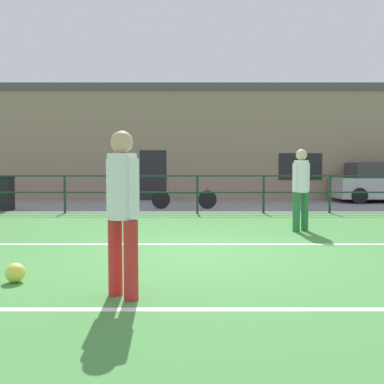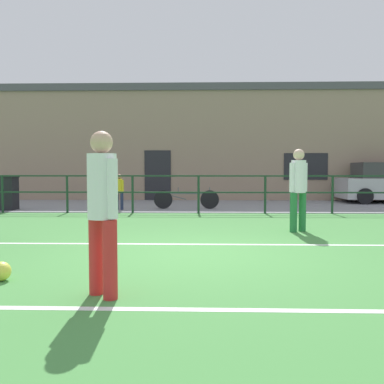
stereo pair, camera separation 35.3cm
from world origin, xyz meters
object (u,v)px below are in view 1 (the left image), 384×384
player_striker (121,204)px  player_winger (300,185)px  soccer_ball_match (14,273)px  spectator_child (116,190)px  parked_car_red (383,183)px  bicycle_parked_0 (183,199)px  trash_bin_0 (0,193)px

player_striker → player_winger: bearing=-80.9°
soccer_ball_match → spectator_child: spectator_child is taller
parked_car_red → bicycle_parked_0: 8.33m
player_winger → trash_bin_0: 9.46m
spectator_child → parked_car_red: 10.47m
bicycle_parked_0 → spectator_child: bearing=-169.6°
player_winger → spectator_child: bearing=103.6°
player_striker → bicycle_parked_0: size_ratio=0.82×
player_striker → trash_bin_0: bearing=-17.5°
parked_car_red → bicycle_parked_0: bearing=-160.5°
player_winger → spectator_child: size_ratio=1.55×
trash_bin_0 → player_striker: bearing=-59.6°
soccer_ball_match → spectator_child: bearing=91.9°
soccer_ball_match → trash_bin_0: trash_bin_0 is taller
soccer_ball_match → player_winger: bearing=42.9°
spectator_child → bicycle_parked_0: size_ratio=0.53×
trash_bin_0 → bicycle_parked_0: bearing=5.2°
bicycle_parked_0 → trash_bin_0: size_ratio=1.94×
spectator_child → bicycle_parked_0: bearing=-151.5°
soccer_ball_match → bicycle_parked_0: size_ratio=0.11×
player_striker → bicycle_parked_0: bearing=-50.7°
spectator_child → trash_bin_0: size_ratio=1.03×
soccer_ball_match → bicycle_parked_0: bearing=78.4°
player_winger → bicycle_parked_0: size_ratio=0.82×
bicycle_parked_0 → trash_bin_0: trash_bin_0 is taller
soccer_ball_match → bicycle_parked_0: (1.85, 9.01, 0.22)m
player_striker → player_winger: size_ratio=0.99×
player_striker → bicycle_parked_0: (0.46, 9.60, -0.65)m
bicycle_parked_0 → trash_bin_0: bearing=-174.8°
player_striker → spectator_child: 9.37m
spectator_child → bicycle_parked_0: 2.20m
soccer_ball_match → bicycle_parked_0: 9.20m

